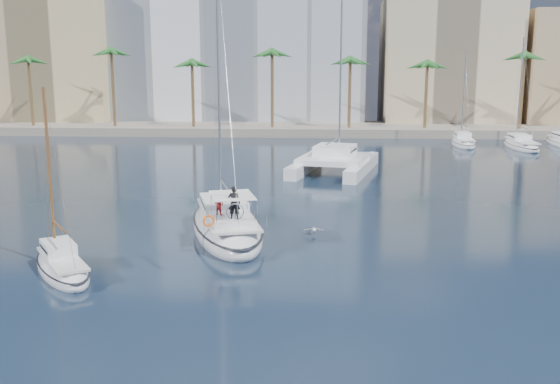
{
  "coord_description": "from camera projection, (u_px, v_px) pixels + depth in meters",
  "views": [
    {
      "loc": [
        1.7,
        -32.04,
        9.92
      ],
      "look_at": [
        -0.32,
        1.5,
        3.06
      ],
      "focal_mm": 40.0,
      "sensor_mm": 36.0,
      "label": 1
    }
  ],
  "objects": [
    {
      "name": "palm_left",
      "position": [
        68.0,
        62.0,
        89.11
      ],
      "size": [
        3.6,
        3.6,
        12.3
      ],
      "color": "brown",
      "rests_on": "ground"
    },
    {
      "name": "building_tan_left",
      "position": [
        49.0,
        58.0,
        101.17
      ],
      "size": [
        22.0,
        14.0,
        22.0
      ],
      "primitive_type": "cube",
      "color": "tan",
      "rests_on": "ground"
    },
    {
      "name": "palm_centre",
      "position": [
        306.0,
        62.0,
        87.11
      ],
      "size": [
        3.6,
        3.6,
        12.3
      ],
      "color": "brown",
      "rests_on": "ground"
    },
    {
      "name": "catamaran",
      "position": [
        335.0,
        159.0,
        58.94
      ],
      "size": [
        9.23,
        14.0,
        18.65
      ],
      "rotation": [
        0.0,
        0.0,
        -0.23
      ],
      "color": "white",
      "rests_on": "ground"
    },
    {
      "name": "building_beige",
      "position": [
        447.0,
        64.0,
        98.58
      ],
      "size": [
        20.0,
        14.0,
        20.0
      ],
      "primitive_type": "cube",
      "color": "#CCB492",
      "rests_on": "ground"
    },
    {
      "name": "quay",
      "position": [
        306.0,
        129.0,
        92.96
      ],
      "size": [
        120.0,
        14.0,
        1.2
      ],
      "primitive_type": "cube",
      "color": "gray",
      "rests_on": "ground"
    },
    {
      "name": "small_sloop",
      "position": [
        62.0,
        266.0,
        30.15
      ],
      "size": [
        5.42,
        6.57,
        9.43
      ],
      "rotation": [
        0.0,
        0.0,
        0.6
      ],
      "color": "white",
      "rests_on": "ground"
    },
    {
      "name": "moored_yacht_b",
      "position": [
        521.0,
        148.0,
        75.87
      ],
      "size": [
        3.32,
        10.83,
        13.72
      ],
      "primitive_type": null,
      "rotation": [
        0.0,
        0.0,
        -0.02
      ],
      "color": "white",
      "rests_on": "ground"
    },
    {
      "name": "ground",
      "position": [
        284.0,
        254.0,
        33.42
      ],
      "size": [
        160.0,
        160.0,
        0.0
      ],
      "primitive_type": "plane",
      "color": "black",
      "rests_on": "ground"
    },
    {
      "name": "main_sloop",
      "position": [
        227.0,
        225.0,
        37.12
      ],
      "size": [
        7.0,
        12.69,
        17.96
      ],
      "rotation": [
        0.0,
        0.0,
        0.28
      ],
      "color": "white",
      "rests_on": "ground"
    },
    {
      "name": "moored_yacht_a",
      "position": [
        463.0,
        146.0,
        78.21
      ],
      "size": [
        3.37,
        9.52,
        11.9
      ],
      "primitive_type": null,
      "rotation": [
        0.0,
        0.0,
        -0.07
      ],
      "color": "white",
      "rests_on": "ground"
    },
    {
      "name": "seagull",
      "position": [
        314.0,
        230.0,
        37.05
      ],
      "size": [
        1.22,
        0.52,
        0.22
      ],
      "color": "silver",
      "rests_on": "ground"
    },
    {
      "name": "building_modern",
      "position": [
        235.0,
        40.0,
        102.72
      ],
      "size": [
        42.0,
        16.0,
        28.0
      ],
      "primitive_type": "cube",
      "color": "white",
      "rests_on": "ground"
    },
    {
      "name": "palm_right",
      "position": [
        555.0,
        62.0,
        85.11
      ],
      "size": [
        3.6,
        3.6,
        12.3
      ],
      "color": "brown",
      "rests_on": "ground"
    }
  ]
}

